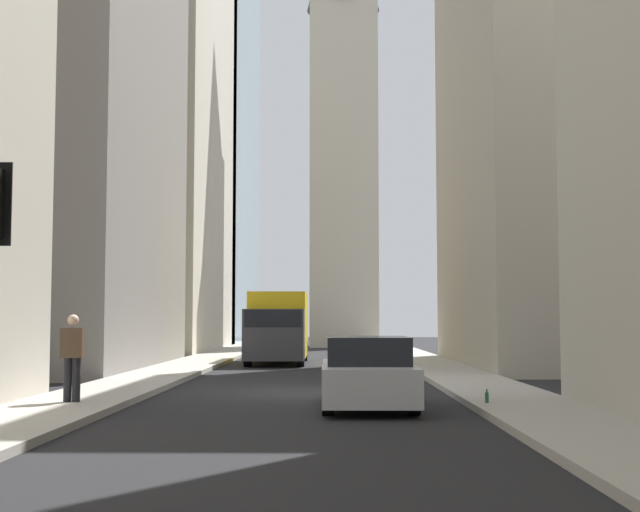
% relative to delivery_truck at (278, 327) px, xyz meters
% --- Properties ---
extents(ground_plane, '(135.00, 135.00, 0.00)m').
position_rel_delivery_truck_xyz_m(ground_plane, '(-13.93, -1.40, -1.46)').
color(ground_plane, black).
extents(sidewalk_right, '(90.00, 2.20, 0.14)m').
position_rel_delivery_truck_xyz_m(sidewalk_right, '(-13.93, 3.10, -1.39)').
color(sidewalk_right, '#A8A399').
rests_on(sidewalk_right, ground_plane).
extents(sidewalk_left, '(90.00, 2.20, 0.14)m').
position_rel_delivery_truck_xyz_m(sidewalk_left, '(-13.93, -5.90, -1.39)').
color(sidewalk_left, '#A8A399').
rests_on(sidewalk_left, ground_plane).
extents(building_left_midfar, '(14.13, 10.50, 21.83)m').
position_rel_delivery_truck_xyz_m(building_left_midfar, '(-2.22, -11.99, 9.47)').
color(building_left_midfar, '#A8A091').
rests_on(building_left_midfar, ground_plane).
extents(building_right_far, '(18.35, 10.50, 29.72)m').
position_rel_delivery_truck_xyz_m(building_right_far, '(14.20, 9.19, 13.41)').
color(building_right_far, beige).
rests_on(building_right_far, ground_plane).
extents(building_right_midfar, '(13.73, 10.50, 25.58)m').
position_rel_delivery_truck_xyz_m(building_right_midfar, '(-3.98, 9.19, 11.34)').
color(building_right_midfar, gray).
rests_on(building_right_midfar, ground_plane).
extents(church_spire, '(4.79, 4.79, 32.52)m').
position_rel_delivery_truck_xyz_m(church_spire, '(21.70, -3.02, 15.49)').
color(church_spire, '#B7B2A5').
rests_on(church_spire, ground_plane).
extents(delivery_truck, '(6.46, 2.25, 2.84)m').
position_rel_delivery_truck_xyz_m(delivery_truck, '(0.00, 0.00, 0.00)').
color(delivery_truck, yellow).
rests_on(delivery_truck, ground_plane).
extents(sedan_silver, '(4.30, 1.78, 1.42)m').
position_rel_delivery_truck_xyz_m(sedan_silver, '(-17.71, -2.80, -0.80)').
color(sedan_silver, '#B7BABF').
rests_on(sedan_silver, ground_plane).
extents(pedestrian, '(0.26, 0.44, 1.71)m').
position_rel_delivery_truck_xyz_m(pedestrian, '(-17.86, 3.02, -0.39)').
color(pedestrian, black).
rests_on(pedestrian, sidewalk_right).
extents(discarded_bottle, '(0.07, 0.07, 0.27)m').
position_rel_delivery_truck_xyz_m(discarded_bottle, '(-18.03, -5.10, -1.21)').
color(discarded_bottle, '#236033').
rests_on(discarded_bottle, sidewalk_left).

